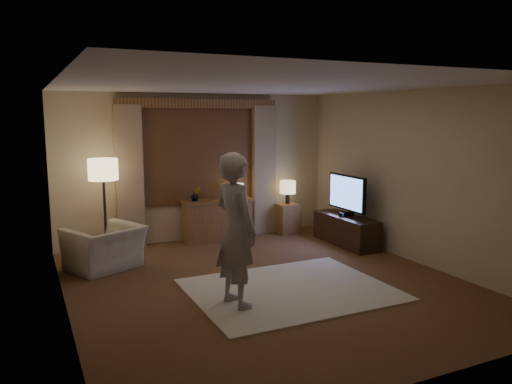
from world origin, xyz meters
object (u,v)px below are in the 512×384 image
side_table (287,218)px  person (236,230)px  sideboard (217,221)px  armchair (104,248)px  tv_stand (346,230)px

side_table → person: bearing=-128.1°
sideboard → armchair: bearing=-156.7°
sideboard → tv_stand: (1.90, -1.24, -0.10)m
armchair → person: 2.50m
sideboard → tv_stand: bearing=-33.2°
sideboard → person: 3.21m
tv_stand → person: size_ratio=0.78×
person → sideboard: bearing=-28.1°
sideboard → armchair: sideboard is taller
person → tv_stand: bearing=-68.9°
tv_stand → sideboard: bearing=146.8°
tv_stand → armchair: bearing=175.1°
armchair → side_table: bearing=168.1°
sideboard → side_table: sideboard is taller
armchair → person: bearing=93.4°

